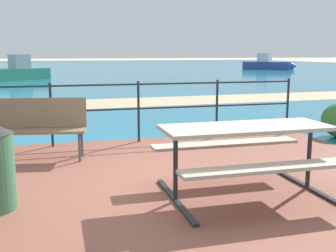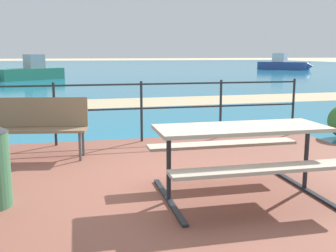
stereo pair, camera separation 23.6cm
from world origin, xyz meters
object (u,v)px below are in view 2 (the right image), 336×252
Objects in this scene: boat_near at (30,72)px; park_bench at (39,122)px; picnic_table at (241,143)px; boat_mid at (283,64)px.

park_bench is at bearing 59.36° from boat_near.
picnic_table is 1.26× the size of park_bench.
boat_mid reaches higher than boat_near.
picnic_table is 0.44× the size of boat_near.
boat_near is 0.91× the size of boat_mid.
boat_near is (-2.13, 19.57, -0.11)m from park_bench.
park_bench reaches higher than picnic_table.
park_bench is at bearing 135.49° from picnic_table.
boat_near reaches higher than picnic_table.
boat_mid is at bearing 168.07° from boat_near.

